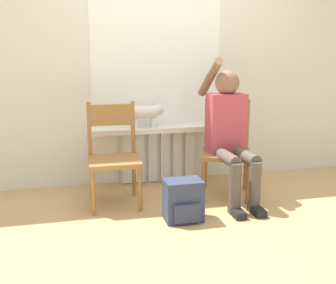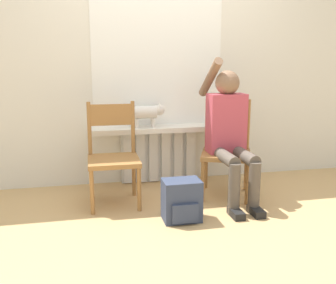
{
  "view_description": "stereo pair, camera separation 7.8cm",
  "coord_description": "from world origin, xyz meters",
  "px_view_note": "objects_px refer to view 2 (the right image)",
  "views": [
    {
      "loc": [
        -0.85,
        -2.79,
        1.29
      ],
      "look_at": [
        0.0,
        0.71,
        0.52
      ],
      "focal_mm": 42.0,
      "sensor_mm": 36.0,
      "label": 1
    },
    {
      "loc": [
        -0.77,
        -2.81,
        1.29
      ],
      "look_at": [
        0.0,
        0.71,
        0.52
      ],
      "focal_mm": 42.0,
      "sensor_mm": 36.0,
      "label": 2
    }
  ],
  "objects_px": {
    "chair_left": "(113,154)",
    "cat": "(148,112)",
    "chair_right": "(226,149)",
    "backpack": "(182,201)",
    "person": "(230,129)"
  },
  "relations": [
    {
      "from": "person",
      "to": "backpack",
      "type": "relative_size",
      "value": 3.86
    },
    {
      "from": "chair_right",
      "to": "person",
      "type": "bearing_deg",
      "value": -76.38
    },
    {
      "from": "chair_left",
      "to": "chair_right",
      "type": "distance_m",
      "value": 1.07
    },
    {
      "from": "chair_right",
      "to": "backpack",
      "type": "height_order",
      "value": "chair_right"
    },
    {
      "from": "chair_right",
      "to": "cat",
      "type": "bearing_deg",
      "value": 169.53
    },
    {
      "from": "chair_left",
      "to": "cat",
      "type": "relative_size",
      "value": 2.0
    },
    {
      "from": "backpack",
      "to": "chair_right",
      "type": "bearing_deg",
      "value": 42.3
    },
    {
      "from": "chair_left",
      "to": "chair_right",
      "type": "bearing_deg",
      "value": 0.82
    },
    {
      "from": "chair_left",
      "to": "person",
      "type": "height_order",
      "value": "person"
    },
    {
      "from": "chair_right",
      "to": "person",
      "type": "height_order",
      "value": "person"
    },
    {
      "from": "person",
      "to": "backpack",
      "type": "height_order",
      "value": "person"
    },
    {
      "from": "chair_left",
      "to": "cat",
      "type": "distance_m",
      "value": 0.66
    },
    {
      "from": "chair_left",
      "to": "cat",
      "type": "height_order",
      "value": "chair_left"
    },
    {
      "from": "chair_left",
      "to": "chair_right",
      "type": "relative_size",
      "value": 1.0
    },
    {
      "from": "person",
      "to": "cat",
      "type": "height_order",
      "value": "person"
    }
  ]
}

